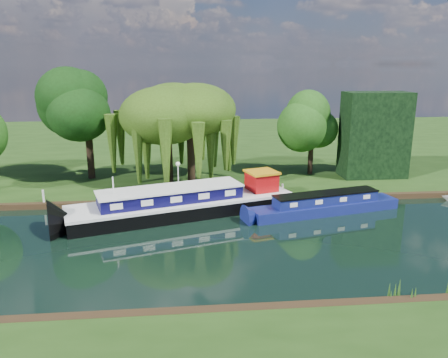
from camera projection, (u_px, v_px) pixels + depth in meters
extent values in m
plane|color=black|center=(170.00, 246.00, 27.11)|extent=(120.00, 120.00, 0.00)
cube|color=#19350E|center=(176.00, 145.00, 59.79)|extent=(120.00, 52.00, 0.45)
cube|color=black|center=(184.00, 209.00, 32.66)|extent=(17.14, 8.53, 1.12)
cube|color=silver|center=(183.00, 201.00, 32.49)|extent=(17.25, 8.63, 0.21)
cube|color=#0B0939|center=(171.00, 195.00, 32.01)|extent=(10.73, 5.64, 0.89)
cube|color=silver|center=(171.00, 188.00, 31.88)|extent=(10.97, 5.88, 0.11)
cube|color=#9B0B0C|center=(262.00, 181.00, 34.71)|extent=(2.57, 2.57, 1.40)
cube|color=#C9890E|center=(262.00, 172.00, 34.51)|extent=(2.86, 2.86, 0.15)
cylinder|color=silver|center=(114.00, 192.00, 30.31)|extent=(0.09, 0.09, 2.24)
cube|color=navy|center=(325.00, 209.00, 33.03)|extent=(11.89, 4.63, 0.88)
cube|color=navy|center=(326.00, 198.00, 32.83)|extent=(8.35, 3.33, 0.73)
cube|color=black|center=(326.00, 193.00, 32.72)|extent=(8.47, 3.45, 0.10)
cube|color=silver|center=(294.00, 205.00, 31.17)|extent=(0.58, 0.18, 0.31)
cube|color=silver|center=(319.00, 202.00, 31.81)|extent=(0.58, 0.18, 0.31)
cube|color=silver|center=(343.00, 200.00, 32.44)|extent=(0.58, 0.18, 0.31)
cube|color=silver|center=(367.00, 197.00, 33.08)|extent=(0.58, 0.18, 0.31)
cylinder|color=black|center=(169.00, 155.00, 39.45)|extent=(0.65, 0.65, 5.00)
ellipsoid|color=#29440E|center=(167.00, 115.00, 38.53)|extent=(6.99, 6.99, 4.51)
cylinder|color=black|center=(191.00, 157.00, 39.07)|extent=(0.68, 0.68, 4.81)
ellipsoid|color=#29440E|center=(190.00, 118.00, 38.19)|extent=(6.57, 6.57, 4.24)
cylinder|color=black|center=(89.00, 141.00, 40.53)|extent=(0.70, 0.70, 7.15)
ellipsoid|color=black|center=(87.00, 109.00, 39.78)|extent=(5.72, 5.72, 5.72)
cylinder|color=black|center=(311.00, 147.00, 42.40)|extent=(0.47, 0.47, 5.33)
ellipsoid|color=#1D4411|center=(312.00, 125.00, 41.85)|extent=(4.26, 4.26, 4.26)
cube|color=black|center=(375.00, 135.00, 41.17)|extent=(6.00, 3.00, 8.00)
cylinder|color=silver|center=(178.00, 179.00, 36.87)|extent=(0.10, 0.10, 2.20)
sphere|color=white|center=(178.00, 164.00, 36.54)|extent=(0.36, 0.36, 0.36)
cylinder|color=silver|center=(43.00, 196.00, 34.05)|extent=(0.16, 0.16, 1.00)
cylinder|color=silver|center=(121.00, 194.00, 34.59)|extent=(0.16, 0.16, 1.00)
cylinder|color=silver|center=(209.00, 192.00, 35.23)|extent=(0.16, 0.16, 1.00)
cylinder|color=silver|center=(282.00, 190.00, 35.77)|extent=(0.16, 0.16, 1.00)
cone|color=#1B4913|center=(400.00, 291.00, 20.55)|extent=(1.20, 1.20, 1.10)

